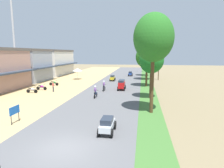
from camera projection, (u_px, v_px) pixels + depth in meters
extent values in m
plane|color=#7A6B4C|center=(64.00, 149.00, 12.27)|extent=(180.00, 180.00, 0.00)
cube|color=#565659|center=(64.00, 149.00, 12.26)|extent=(9.00, 140.00, 0.08)
cube|color=#3D6B2D|center=(156.00, 156.00, 11.38)|extent=(2.40, 140.00, 0.06)
cube|color=#2D3847|center=(9.00, 73.00, 28.83)|extent=(1.20, 13.57, 0.25)
cube|color=#999EA8|center=(26.00, 66.00, 41.37)|extent=(8.27, 8.11, 6.40)
cube|color=#2D3847|center=(46.00, 67.00, 40.65)|extent=(1.20, 8.11, 0.25)
cube|color=#59514C|center=(25.00, 50.00, 40.82)|extent=(8.47, 8.31, 0.50)
cube|color=silver|center=(52.00, 63.00, 53.48)|extent=(7.56, 13.01, 6.40)
cube|color=#2D3847|center=(67.00, 64.00, 52.82)|extent=(1.20, 13.01, 0.25)
cube|color=#59514C|center=(52.00, 51.00, 52.93)|extent=(7.76, 13.21, 0.50)
cylinder|color=#B2B2B7|center=(12.00, 16.00, 42.73)|extent=(0.44, 0.44, 28.10)
cylinder|color=black|center=(36.00, 91.00, 29.11)|extent=(0.56, 0.06, 0.56)
cylinder|color=black|center=(28.00, 91.00, 29.30)|extent=(0.56, 0.06, 0.56)
cube|color=#333338|center=(32.00, 90.00, 29.18)|extent=(1.12, 0.12, 0.12)
ellipsoid|color=silver|center=(32.00, 89.00, 29.15)|extent=(0.64, 0.28, 0.32)
cube|color=black|center=(30.00, 88.00, 29.18)|extent=(0.44, 0.20, 0.10)
cylinder|color=#A5A8AD|center=(35.00, 90.00, 29.08)|extent=(0.26, 0.05, 0.68)
cylinder|color=black|center=(35.00, 87.00, 29.03)|extent=(0.04, 0.54, 0.04)
cylinder|color=black|center=(45.00, 88.00, 31.45)|extent=(0.56, 0.06, 0.56)
cylinder|color=black|center=(38.00, 88.00, 31.64)|extent=(0.56, 0.06, 0.56)
cube|color=#333338|center=(41.00, 87.00, 31.51)|extent=(1.12, 0.12, 0.12)
ellipsoid|color=#8C1E8C|center=(42.00, 86.00, 31.48)|extent=(0.64, 0.28, 0.32)
cube|color=black|center=(40.00, 86.00, 31.52)|extent=(0.44, 0.20, 0.10)
cylinder|color=#A5A8AD|center=(45.00, 87.00, 31.41)|extent=(0.26, 0.05, 0.68)
cylinder|color=black|center=(44.00, 85.00, 31.36)|extent=(0.04, 0.54, 0.04)
cylinder|color=black|center=(57.00, 84.00, 35.82)|extent=(0.56, 0.06, 0.56)
cylinder|color=black|center=(51.00, 84.00, 36.01)|extent=(0.56, 0.06, 0.56)
cube|color=#333338|center=(54.00, 83.00, 35.89)|extent=(1.12, 0.12, 0.12)
ellipsoid|color=#14722D|center=(54.00, 82.00, 35.85)|extent=(0.64, 0.28, 0.32)
cube|color=black|center=(52.00, 82.00, 35.89)|extent=(0.44, 0.20, 0.10)
cylinder|color=#A5A8AD|center=(57.00, 83.00, 35.78)|extent=(0.26, 0.05, 0.68)
cylinder|color=black|center=(56.00, 81.00, 35.73)|extent=(0.04, 0.54, 0.04)
cylinder|color=#262628|center=(11.00, 121.00, 16.17)|extent=(0.06, 0.06, 0.80)
cylinder|color=#262628|center=(19.00, 117.00, 17.15)|extent=(0.06, 0.06, 0.80)
cube|color=#1959B2|center=(14.00, 110.00, 16.54)|extent=(0.04, 1.30, 0.70)
cylinder|color=#99999E|center=(78.00, 75.00, 44.04)|extent=(0.05, 0.05, 2.10)
cone|color=white|center=(77.00, 70.00, 43.85)|extent=(2.20, 2.20, 0.55)
cylinder|color=#33333D|center=(53.00, 89.00, 30.17)|extent=(0.14, 0.14, 0.82)
cylinder|color=#33333D|center=(53.00, 89.00, 30.02)|extent=(0.14, 0.14, 0.82)
ellipsoid|color=#BF3333|center=(53.00, 85.00, 29.98)|extent=(0.42, 0.43, 0.56)
sphere|color=#9E7556|center=(53.00, 82.00, 29.92)|extent=(0.22, 0.22, 0.22)
cylinder|color=#4C351E|center=(152.00, 83.00, 19.20)|extent=(0.35, 0.35, 6.17)
ellipsoid|color=#23641F|center=(154.00, 38.00, 18.50)|extent=(3.88, 3.88, 4.70)
cylinder|color=#4C351E|center=(151.00, 83.00, 25.61)|extent=(0.30, 0.30, 4.15)
ellipsoid|color=#1A6621|center=(151.00, 60.00, 25.12)|extent=(3.23, 3.23, 3.59)
cylinder|color=#4C351E|center=(146.00, 75.00, 34.72)|extent=(0.36, 0.36, 4.18)
ellipsoid|color=#226418|center=(147.00, 57.00, 34.21)|extent=(3.99, 3.99, 4.01)
cylinder|color=#4C351E|center=(147.00, 70.00, 43.16)|extent=(0.35, 0.35, 4.51)
ellipsoid|color=#1D6021|center=(147.00, 54.00, 42.59)|extent=(3.93, 3.93, 4.86)
cylinder|color=#4C351E|center=(147.00, 65.00, 50.08)|extent=(0.30, 0.30, 5.84)
ellipsoid|color=#195519|center=(148.00, 49.00, 49.42)|extent=(3.63, 3.63, 4.40)
cylinder|color=gray|center=(147.00, 62.00, 47.44)|extent=(0.16, 0.16, 7.40)
cylinder|color=gray|center=(144.00, 48.00, 46.98)|extent=(1.40, 0.08, 0.08)
ellipsoid|color=silver|center=(142.00, 48.00, 47.10)|extent=(0.36, 0.20, 0.14)
cylinder|color=gray|center=(150.00, 48.00, 46.76)|extent=(1.40, 0.08, 0.08)
ellipsoid|color=silver|center=(153.00, 48.00, 46.67)|extent=(0.36, 0.20, 0.14)
cylinder|color=gray|center=(146.00, 60.00, 59.92)|extent=(0.16, 0.16, 7.76)
cylinder|color=gray|center=(144.00, 48.00, 59.44)|extent=(1.40, 0.08, 0.08)
ellipsoid|color=silver|center=(142.00, 48.00, 59.56)|extent=(0.36, 0.20, 0.14)
cylinder|color=gray|center=(149.00, 48.00, 59.22)|extent=(1.40, 0.08, 0.08)
ellipsoid|color=silver|center=(151.00, 48.00, 59.12)|extent=(0.36, 0.20, 0.14)
cylinder|color=brown|center=(159.00, 61.00, 43.17)|extent=(0.20, 0.20, 8.35)
cube|color=#473323|center=(160.00, 45.00, 42.59)|extent=(1.80, 0.10, 0.10)
cube|color=#B7BCC1|center=(107.00, 125.00, 14.60)|extent=(0.88, 2.25, 0.44)
cube|color=#232B38|center=(107.00, 120.00, 14.44)|extent=(0.81, 1.30, 0.40)
cylinder|color=black|center=(112.00, 133.00, 13.78)|extent=(0.11, 0.64, 0.64)
cylinder|color=black|center=(99.00, 132.00, 13.93)|extent=(0.11, 0.64, 0.64)
cylinder|color=black|center=(115.00, 125.00, 15.36)|extent=(0.11, 0.64, 0.64)
cylinder|color=black|center=(103.00, 124.00, 15.51)|extent=(0.11, 0.64, 0.64)
cube|color=red|center=(122.00, 85.00, 31.50)|extent=(0.95, 2.40, 0.95)
cube|color=#232B38|center=(122.00, 81.00, 31.30)|extent=(0.87, 2.00, 0.35)
cylinder|color=black|center=(124.00, 89.00, 30.66)|extent=(0.12, 0.68, 0.68)
cylinder|color=black|center=(118.00, 89.00, 30.83)|extent=(0.12, 0.68, 0.68)
cylinder|color=black|center=(125.00, 87.00, 32.34)|extent=(0.12, 0.68, 0.68)
cylinder|color=black|center=(119.00, 87.00, 32.51)|extent=(0.12, 0.68, 0.68)
cube|color=gold|center=(113.00, 78.00, 41.77)|extent=(0.84, 1.95, 0.50)
cube|color=#232B38|center=(113.00, 76.00, 41.65)|extent=(0.77, 1.10, 0.40)
cylinder|color=black|center=(111.00, 79.00, 42.57)|extent=(0.10, 0.60, 0.60)
cylinder|color=black|center=(115.00, 79.00, 42.42)|extent=(0.10, 0.60, 0.60)
cylinder|color=black|center=(110.00, 80.00, 41.20)|extent=(0.10, 0.60, 0.60)
cylinder|color=black|center=(114.00, 80.00, 41.05)|extent=(0.10, 0.60, 0.60)
cube|color=navy|center=(130.00, 74.00, 50.73)|extent=(0.88, 2.25, 0.44)
cube|color=#232B38|center=(130.00, 72.00, 50.57)|extent=(0.81, 1.30, 0.40)
cylinder|color=black|center=(132.00, 75.00, 49.90)|extent=(0.11, 0.64, 0.64)
cylinder|color=black|center=(128.00, 75.00, 50.06)|extent=(0.11, 0.64, 0.64)
cylinder|color=black|center=(132.00, 74.00, 51.48)|extent=(0.11, 0.64, 0.64)
cylinder|color=black|center=(129.00, 74.00, 51.64)|extent=(0.11, 0.64, 0.64)
cylinder|color=black|center=(97.00, 95.00, 26.76)|extent=(0.06, 0.56, 0.56)
cylinder|color=black|center=(95.00, 96.00, 25.55)|extent=(0.06, 0.56, 0.56)
cube|color=#333338|center=(96.00, 94.00, 26.12)|extent=(0.12, 1.12, 0.12)
ellipsoid|color=#1E4CA5|center=(96.00, 93.00, 26.18)|extent=(0.28, 0.64, 0.32)
cube|color=black|center=(95.00, 93.00, 25.81)|extent=(0.20, 0.44, 0.10)
cylinder|color=#A5A8AD|center=(97.00, 93.00, 26.66)|extent=(0.05, 0.26, 0.68)
cylinder|color=black|center=(96.00, 90.00, 26.54)|extent=(0.54, 0.04, 0.04)
ellipsoid|color=#724C8C|center=(95.00, 90.00, 25.82)|extent=(0.36, 0.28, 0.64)
sphere|color=white|center=(95.00, 87.00, 25.80)|extent=(0.28, 0.28, 0.28)
cylinder|color=#2D2D38|center=(94.00, 94.00, 26.04)|extent=(0.12, 0.12, 0.48)
cylinder|color=#2D2D38|center=(96.00, 94.00, 26.00)|extent=(0.12, 0.12, 0.48)
cylinder|color=black|center=(105.00, 88.00, 31.44)|extent=(0.06, 0.56, 0.56)
cylinder|color=black|center=(103.00, 90.00, 30.23)|extent=(0.06, 0.56, 0.56)
cube|color=#333338|center=(104.00, 88.00, 30.81)|extent=(0.12, 1.12, 0.12)
ellipsoid|color=silver|center=(104.00, 87.00, 30.87)|extent=(0.28, 0.64, 0.32)
cube|color=black|center=(104.00, 87.00, 30.50)|extent=(0.20, 0.44, 0.10)
cylinder|color=#A5A8AD|center=(105.00, 87.00, 31.34)|extent=(0.05, 0.26, 0.68)
cylinder|color=black|center=(105.00, 85.00, 31.22)|extent=(0.54, 0.04, 0.04)
ellipsoid|color=#724C8C|center=(104.00, 84.00, 30.51)|extent=(0.36, 0.28, 0.64)
sphere|color=white|center=(104.00, 81.00, 30.48)|extent=(0.28, 0.28, 0.28)
cylinder|color=#2D2D38|center=(103.00, 88.00, 30.73)|extent=(0.12, 0.12, 0.48)
cylinder|color=#2D2D38|center=(105.00, 88.00, 30.69)|extent=(0.12, 0.12, 0.48)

